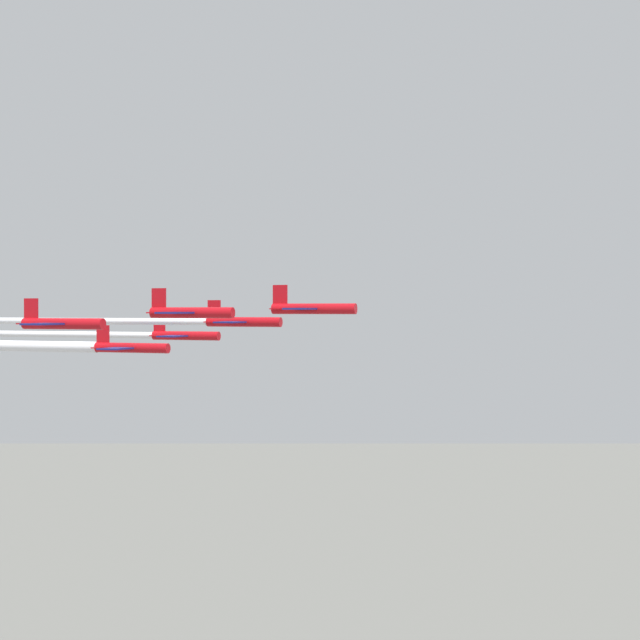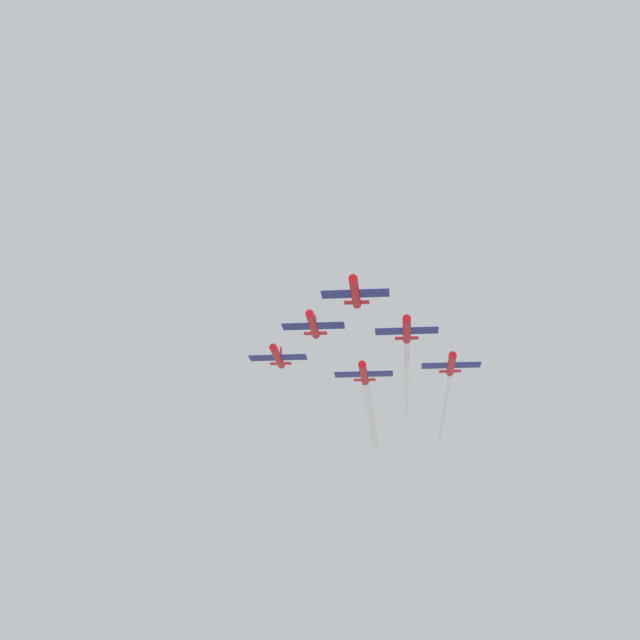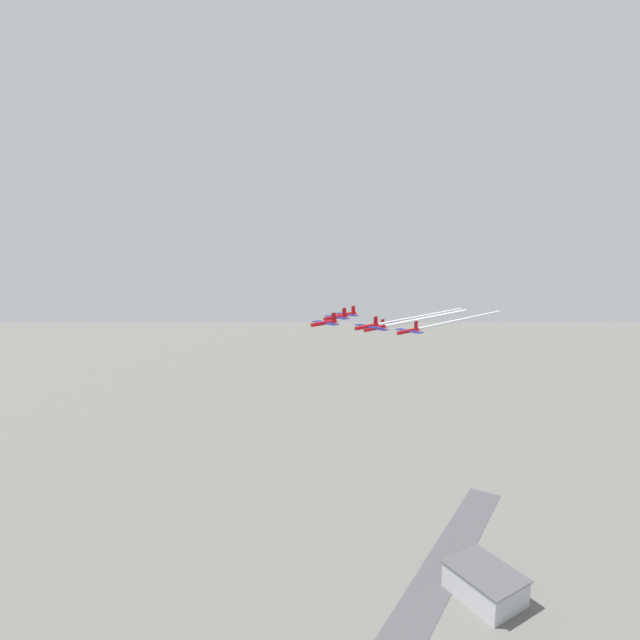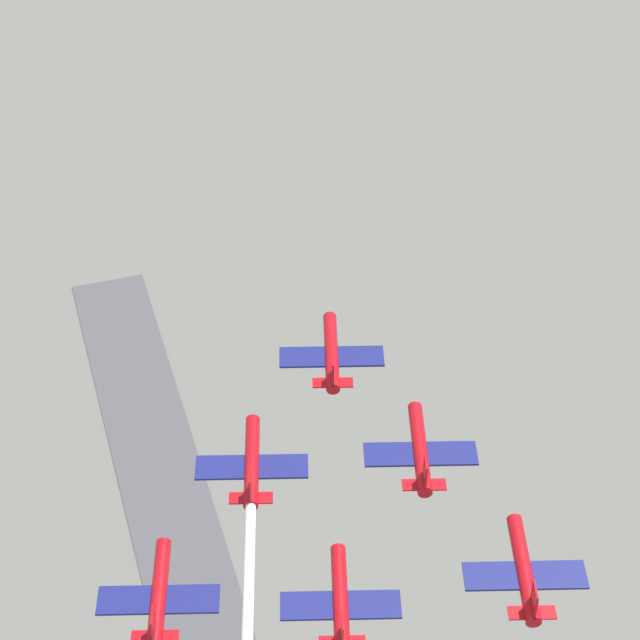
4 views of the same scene
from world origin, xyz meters
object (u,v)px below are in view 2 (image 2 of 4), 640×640
(jet_5, at_px, (278,357))
(jet_2, at_px, (313,325))
(jet_3, at_px, (451,365))
(jet_4, at_px, (364,373))
(jet_0, at_px, (355,293))
(jet_1, at_px, (407,330))

(jet_5, bearing_deg, jet_2, 120.47)
(jet_3, relative_size, jet_4, 1.00)
(jet_3, relative_size, jet_5, 1.00)
(jet_0, xyz_separation_m, jet_3, (-8.26, -23.27, -3.31))
(jet_2, xyz_separation_m, jet_4, (-4.13, -11.64, -3.90))
(jet_0, xyz_separation_m, jet_1, (-4.13, -11.64, -1.48))
(jet_0, height_order, jet_4, jet_0)
(jet_4, bearing_deg, jet_0, 90.00)
(jet_1, height_order, jet_4, jet_1)
(jet_2, relative_size, jet_4, 1.00)
(jet_0, bearing_deg, jet_5, -59.53)
(jet_1, distance_m, jet_3, 12.48)
(jet_2, height_order, jet_3, jet_2)
(jet_1, height_order, jet_5, jet_5)
(jet_3, xyz_separation_m, jet_4, (12.29, 2.37, -0.99))
(jet_2, distance_m, jet_3, 21.78)
(jet_2, distance_m, jet_4, 12.95)
(jet_4, height_order, jet_5, jet_5)
(jet_1, relative_size, jet_4, 1.00)
(jet_1, distance_m, jet_2, 12.57)
(jet_4, distance_m, jet_5, 12.84)
(jet_0, relative_size, jet_4, 1.00)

